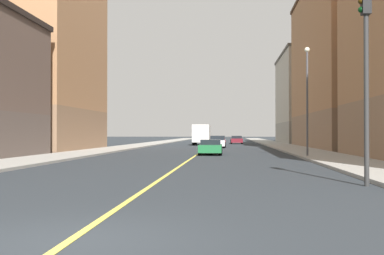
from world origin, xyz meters
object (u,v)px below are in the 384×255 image
(building_left_far, at_px, (309,98))
(car_white, at_px, (218,142))
(building_right_midblock, at_px, (41,30))
(building_left_mid, at_px, (348,65))
(car_maroon, at_px, (237,140))
(car_green, at_px, (211,147))
(traffic_light_left_near, at_px, (366,58))
(box_truck, at_px, (202,134))
(street_lamp_left_near, at_px, (307,90))

(building_left_far, distance_m, car_white, 29.34)
(building_right_midblock, bearing_deg, building_left_mid, 16.05)
(building_left_far, bearing_deg, car_maroon, -157.12)
(building_right_midblock, bearing_deg, building_left_far, 47.27)
(building_left_mid, relative_size, car_green, 5.82)
(traffic_light_left_near, xyz_separation_m, box_truck, (-8.31, 49.47, -2.63))
(traffic_light_left_near, bearing_deg, box_truck, 99.53)
(traffic_light_left_near, height_order, car_white, traffic_light_left_near)
(building_left_mid, distance_m, box_truck, 22.44)
(building_left_mid, bearing_deg, car_green, -132.22)
(building_right_midblock, height_order, traffic_light_left_near, building_right_midblock)
(building_left_far, relative_size, box_truck, 2.72)
(building_left_far, distance_m, car_maroon, 14.94)
(building_left_mid, relative_size, car_maroon, 6.11)
(building_right_midblock, bearing_deg, traffic_light_left_near, -50.97)
(building_right_midblock, height_order, car_white, building_right_midblock)
(building_left_mid, height_order, street_lamp_left_near, building_left_mid)
(street_lamp_left_near, distance_m, car_maroon, 40.85)
(building_left_mid, distance_m, building_right_midblock, 33.26)
(traffic_light_left_near, bearing_deg, building_left_mid, 76.60)
(street_lamp_left_near, bearing_deg, building_left_far, 80.15)
(street_lamp_left_near, height_order, car_maroon, street_lamp_left_near)
(street_lamp_left_near, bearing_deg, building_right_midblock, 155.22)
(building_right_midblock, height_order, box_truck, building_right_midblock)
(building_right_midblock, distance_m, car_maroon, 37.09)
(car_maroon, bearing_deg, building_left_mid, -58.83)
(car_green, bearing_deg, street_lamp_left_near, -29.16)
(building_left_mid, xyz_separation_m, building_right_midblock, (-31.88, -9.17, 2.42))
(car_maroon, bearing_deg, street_lamp_left_near, -83.93)
(traffic_light_left_near, distance_m, car_maroon, 57.86)
(building_right_midblock, height_order, car_green, building_right_midblock)
(building_right_midblock, bearing_deg, car_maroon, 56.17)
(street_lamp_left_near, relative_size, car_maroon, 1.82)
(car_maroon, relative_size, car_green, 0.95)
(car_white, bearing_deg, box_truck, 102.74)
(building_left_mid, xyz_separation_m, car_white, (-14.73, 0.90, -8.80))
(building_left_far, relative_size, car_maroon, 4.76)
(building_right_midblock, bearing_deg, street_lamp_left_near, -24.78)
(box_truck, bearing_deg, building_left_mid, -34.82)
(street_lamp_left_near, xyz_separation_m, car_maroon, (-4.30, 40.42, -4.10))
(building_right_midblock, distance_m, street_lamp_left_near, 27.35)
(traffic_light_left_near, height_order, street_lamp_left_near, street_lamp_left_near)
(building_left_far, xyz_separation_m, car_maroon, (-12.21, -5.15, -6.90))
(street_lamp_left_near, relative_size, box_truck, 1.04)
(building_left_mid, distance_m, traffic_light_left_near, 38.89)
(car_green, bearing_deg, building_left_far, 70.40)
(building_left_mid, height_order, car_maroon, building_left_mid)
(building_left_far, distance_m, box_truck, 22.60)
(car_maroon, distance_m, car_green, 36.64)
(building_right_midblock, distance_m, traffic_light_left_near, 37.25)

